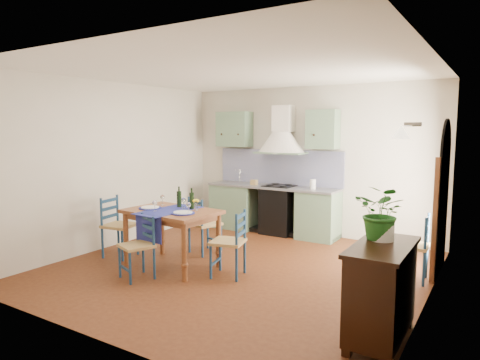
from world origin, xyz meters
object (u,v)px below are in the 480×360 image
object	(u,v)px
dining_table	(172,217)
sideboard	(381,289)
chair_near	(139,246)
potted_plant	(382,213)

from	to	relation	value
dining_table	sideboard	world-z (taller)	dining_table
chair_near	potted_plant	bearing A→B (deg)	2.38
dining_table	sideboard	bearing A→B (deg)	-11.80
chair_near	potted_plant	size ratio (longest dim) A/B	1.59
chair_near	sideboard	size ratio (longest dim) A/B	0.81
chair_near	sideboard	xyz separation A→B (m)	(3.20, -0.04, 0.07)
dining_table	potted_plant	distance (m)	3.16
dining_table	chair_near	size ratio (longest dim) A/B	1.61
sideboard	potted_plant	xyz separation A→B (m)	(-0.05, 0.17, 0.70)
dining_table	potted_plant	world-z (taller)	potted_plant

